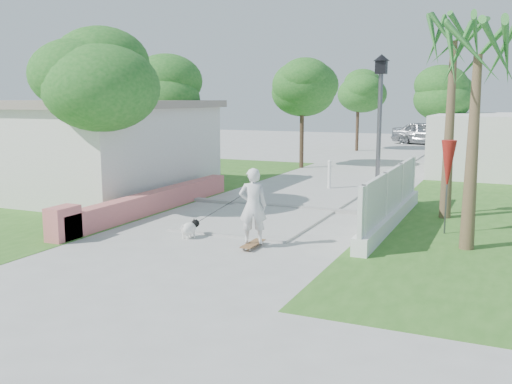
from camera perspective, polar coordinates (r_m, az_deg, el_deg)
The scene contains 21 objects.
ground at distance 12.06m, azimuth -7.60°, elevation -6.56°, with size 90.00×90.00×0.00m, color #B7B7B2.
path_strip at distance 30.65m, azimuth 12.37°, elevation 3.00°, with size 3.20×36.00×0.06m, color #B7B7B2.
curb at distance 17.30m, azimuth 2.85°, elevation -1.47°, with size 6.50×0.25×0.10m, color #999993.
grass_left at distance 22.40m, azimuth -12.17°, elevation 0.69°, with size 8.00×20.00×0.01m, color #326821.
pink_wall at distance 16.65m, azimuth -10.91°, elevation -1.13°, with size 0.45×8.20×0.80m.
house_left at distance 21.30m, azimuth -17.68°, elevation 4.44°, with size 8.40×7.40×3.23m.
lattice_fence at distance 15.35m, azimuth 13.41°, elevation -1.22°, with size 0.35×7.00×1.50m.
building_right at distance 27.92m, azimuth 23.78°, elevation 4.45°, with size 6.00×8.00×2.60m, color silver.
street_lamp at distance 15.71m, azimuth 12.21°, elevation 5.98°, with size 0.44×0.44×4.44m.
bollard at distance 20.89m, azimuth 7.34°, elevation 1.81°, with size 0.14×0.14×1.09m.
patio_umbrella at distance 14.50m, azimuth 18.65°, elevation 2.51°, with size 0.36×0.36×2.30m.
tree_left_near at distance 16.66m, azimuth -15.83°, elevation 10.82°, with size 3.60×3.60×5.28m.
tree_left_mid at distance 21.70m, azimuth -8.44°, elevation 9.77°, with size 3.20×3.20×4.85m.
tree_path_left at distance 27.40m, azimuth 4.68°, elevation 10.40°, with size 3.40×3.40×5.23m.
tree_path_right at distance 29.98m, azimuth 18.71°, elevation 9.23°, with size 3.00×3.00×4.79m.
tree_path_far at distance 36.93m, azimuth 10.22°, elevation 9.99°, with size 3.20×3.20×5.17m.
palm_far at distance 16.47m, azimuth 19.15°, elevation 13.00°, with size 1.80×1.80×5.30m.
palm_near at distance 13.09m, azimuth 21.27°, elevation 11.64°, with size 1.80×1.80×4.70m.
skateboarder at distance 12.90m, azimuth -2.20°, elevation -1.60°, with size 2.12×0.90×1.79m.
dog at distance 13.68m, azimuth -6.63°, elevation -3.60°, with size 0.40×0.63×0.44m.
parked_car at distance 42.55m, azimuth 16.77°, elevation 5.63°, with size 2.01×4.99×1.70m, color #A0A1A7.
Camera 1 is at (6.13, -9.85, 3.28)m, focal length 40.00 mm.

